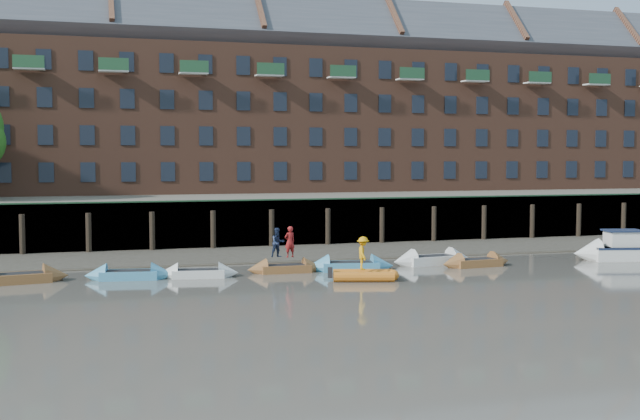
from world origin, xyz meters
name	(u,v)px	position (x,y,z in m)	size (l,w,h in m)	color
ground	(428,302)	(0.00, 0.00, 0.00)	(220.00, 220.00, 0.00)	#5D5850
foreshore	(315,253)	(0.00, 18.00, 0.00)	(110.00, 8.00, 0.50)	#3D382F
mud_band	(330,260)	(0.00, 14.60, 0.00)	(110.00, 1.60, 0.10)	#4C4336
river_wall	(298,223)	(0.00, 22.38, 1.59)	(110.00, 1.23, 3.30)	#2D2A26
bank_terrace	(258,210)	(0.00, 36.00, 1.60)	(110.00, 28.00, 3.20)	#5E594D
apartment_terrace	(255,79)	(0.00, 36.99, 12.82)	(80.60, 15.56, 20.98)	brown
rowboat_0	(18,278)	(-17.34, 10.35, 0.25)	(4.96, 2.16, 1.39)	brown
rowboat_1	(129,275)	(-12.02, 10.05, 0.23)	(4.58, 1.90, 1.29)	teal
rowboat_2	(198,273)	(-8.55, 9.71, 0.21)	(4.26, 1.78, 1.20)	silver
rowboat_3	(285,268)	(-3.83, 10.17, 0.21)	(4.15, 1.26, 1.20)	brown
rowboat_4	(350,266)	(-0.26, 9.85, 0.24)	(4.94, 2.20, 1.38)	teal
rowboat_5	(432,260)	(5.08, 10.98, 0.26)	(5.11, 2.00, 1.44)	silver
rowboat_6	(476,263)	(7.12, 9.46, 0.22)	(4.44, 1.70, 1.26)	brown
rib_tender	(366,275)	(-0.54, 6.44, 0.25)	(3.41, 2.29, 0.57)	#CB6B1A
motor_launch	(614,250)	(16.37, 9.75, 0.59)	(5.88, 2.96, 2.32)	silver
person_rower_a	(290,242)	(-3.56, 10.24, 1.65)	(0.61, 0.40, 1.68)	maroon
person_rower_b	(278,243)	(-4.20, 10.37, 1.60)	(0.77, 0.60, 1.59)	#19233F
person_rib_crew	(363,253)	(-0.70, 6.46, 1.38)	(1.09, 0.62, 1.68)	orange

